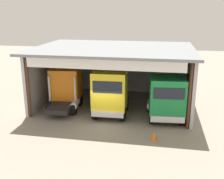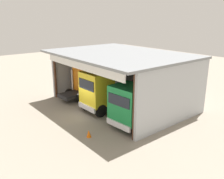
{
  "view_description": "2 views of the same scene",
  "coord_description": "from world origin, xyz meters",
  "px_view_note": "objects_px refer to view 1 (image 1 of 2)",
  "views": [
    {
      "loc": [
        3.96,
        -18.5,
        8.27
      ],
      "look_at": [
        0.0,
        3.06,
        1.75
      ],
      "focal_mm": 43.53,
      "sensor_mm": 36.0,
      "label": 1
    },
    {
      "loc": [
        17.13,
        -10.78,
        8.52
      ],
      "look_at": [
        0.0,
        3.06,
        1.75
      ],
      "focal_mm": 38.52,
      "sensor_mm": 36.0,
      "label": 2
    }
  ],
  "objects_px": {
    "truck_yellow_center_right_bay": "(110,93)",
    "traffic_cone": "(154,136)",
    "tool_cart": "(100,89)",
    "truck_orange_right_bay": "(66,88)",
    "oil_drum": "(99,89)",
    "truck_green_center_left_bay": "(166,98)"
  },
  "relations": [
    {
      "from": "truck_yellow_center_right_bay",
      "to": "traffic_cone",
      "type": "xyz_separation_m",
      "value": [
        3.6,
        -3.59,
        -1.68
      ]
    },
    {
      "from": "truck_yellow_center_right_bay",
      "to": "tool_cart",
      "type": "bearing_deg",
      "value": -71.61
    },
    {
      "from": "truck_orange_right_bay",
      "to": "traffic_cone",
      "type": "bearing_deg",
      "value": -36.23
    },
    {
      "from": "truck_yellow_center_right_bay",
      "to": "oil_drum",
      "type": "height_order",
      "value": "truck_yellow_center_right_bay"
    },
    {
      "from": "truck_orange_right_bay",
      "to": "tool_cart",
      "type": "height_order",
      "value": "truck_orange_right_bay"
    },
    {
      "from": "truck_yellow_center_right_bay",
      "to": "oil_drum",
      "type": "bearing_deg",
      "value": -70.98
    },
    {
      "from": "oil_drum",
      "to": "traffic_cone",
      "type": "bearing_deg",
      "value": -58.59
    },
    {
      "from": "oil_drum",
      "to": "tool_cart",
      "type": "height_order",
      "value": "tool_cart"
    },
    {
      "from": "oil_drum",
      "to": "tool_cart",
      "type": "xyz_separation_m",
      "value": [
        0.13,
        -0.15,
        0.07
      ]
    },
    {
      "from": "truck_green_center_left_bay",
      "to": "tool_cart",
      "type": "distance_m",
      "value": 8.89
    },
    {
      "from": "truck_orange_right_bay",
      "to": "tool_cart",
      "type": "bearing_deg",
      "value": 63.28
    },
    {
      "from": "truck_orange_right_bay",
      "to": "traffic_cone",
      "type": "distance_m",
      "value": 9.16
    },
    {
      "from": "truck_yellow_center_right_bay",
      "to": "traffic_cone",
      "type": "bearing_deg",
      "value": 133.49
    },
    {
      "from": "truck_green_center_left_bay",
      "to": "tool_cart",
      "type": "bearing_deg",
      "value": -47.0
    },
    {
      "from": "truck_green_center_left_bay",
      "to": "tool_cart",
      "type": "xyz_separation_m",
      "value": [
        -6.48,
        5.93,
        -1.33
      ]
    },
    {
      "from": "oil_drum",
      "to": "traffic_cone",
      "type": "relative_size",
      "value": 1.55
    },
    {
      "from": "truck_green_center_left_bay",
      "to": "oil_drum",
      "type": "height_order",
      "value": "truck_green_center_left_bay"
    },
    {
      "from": "truck_orange_right_bay",
      "to": "truck_yellow_center_right_bay",
      "type": "relative_size",
      "value": 0.93
    },
    {
      "from": "truck_yellow_center_right_bay",
      "to": "truck_green_center_left_bay",
      "type": "distance_m",
      "value": 4.34
    },
    {
      "from": "tool_cart",
      "to": "traffic_cone",
      "type": "distance_m",
      "value": 11.09
    },
    {
      "from": "truck_orange_right_bay",
      "to": "tool_cart",
      "type": "distance_m",
      "value": 5.27
    },
    {
      "from": "oil_drum",
      "to": "tool_cart",
      "type": "distance_m",
      "value": 0.21
    }
  ]
}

